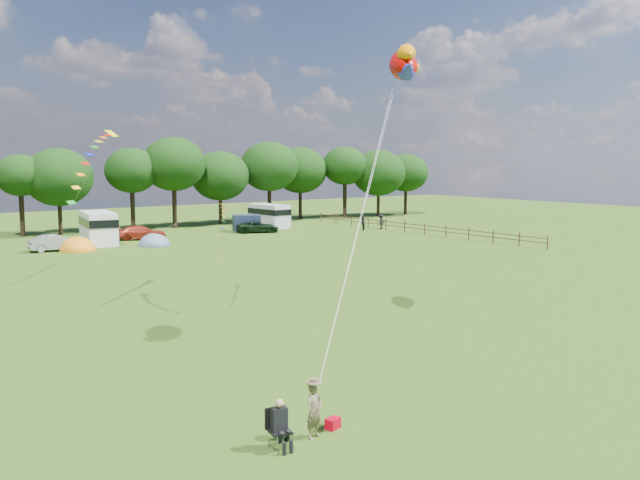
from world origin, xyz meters
TOP-DOWN VIEW (x-y plane):
  - ground_plane at (0.00, 0.00)m, footprint 180.00×180.00m
  - tree_line at (5.30, 54.99)m, footprint 102.98×10.98m
  - fence at (32.00, 34.50)m, footprint 0.12×33.12m
  - car_b at (-2.64, 42.53)m, footprint 4.13×1.77m
  - car_c at (6.65, 46.21)m, footprint 4.93×3.37m
  - car_d at (19.19, 45.05)m, footprint 5.02×3.73m
  - campervan_c at (2.09, 45.28)m, footprint 3.52×6.38m
  - campervan_d at (23.24, 49.15)m, footprint 2.60×5.51m
  - tent_orange at (-1.04, 41.54)m, footprint 3.09×3.38m
  - tent_greyblue at (5.72, 41.03)m, footprint 2.89×3.17m
  - awning_navy at (19.00, 47.09)m, footprint 3.49×3.21m
  - kite_flyer at (-8.84, -3.67)m, footprint 0.67×0.53m
  - camp_chair at (-10.09, -3.73)m, footprint 0.68×0.68m
  - kite_bag at (-8.00, -3.44)m, footprint 0.52×0.43m
  - fish_kite at (1.72, 4.08)m, footprint 2.85×3.53m
  - streamer_kite_b at (-7.31, 18.14)m, footprint 4.35×4.71m
  - streamer_kite_c at (-1.39, 15.09)m, footprint 3.00×4.92m
  - walker_a at (29.61, 40.20)m, footprint 0.90×0.82m
  - walker_b at (32.26, 40.12)m, footprint 1.11×0.58m

SIDE VIEW (x-z plane):
  - ground_plane at x=0.00m, z-range 0.00..0.00m
  - tent_orange at x=-1.04m, z-range -1.19..1.23m
  - tent_greyblue at x=5.72m, z-range -1.06..1.10m
  - kite_bag at x=-8.00m, z-range 0.00..0.32m
  - car_d at x=19.19m, z-range 0.00..1.25m
  - car_c at x=6.65m, z-range 0.00..1.36m
  - fence at x=32.00m, z-range 0.10..1.30m
  - car_b at x=-2.64m, z-range 0.00..1.43m
  - walker_a at x=29.61m, z-range 0.00..1.58m
  - kite_flyer at x=-8.84m, z-range 0.00..1.61m
  - walker_b at x=32.26m, z-range 0.00..1.67m
  - camp_chair at x=-10.09m, z-range 0.14..1.58m
  - awning_navy at x=19.00m, z-range 0.00..1.76m
  - campervan_d at x=23.24m, z-range 0.10..2.74m
  - campervan_c at x=2.09m, z-range 0.11..3.07m
  - streamer_kite_c at x=-1.39m, z-range 3.02..5.80m
  - tree_line at x=5.30m, z-range 1.21..11.48m
  - streamer_kite_b at x=-7.31m, z-range 6.31..10.13m
  - fish_kite at x=1.72m, z-range 11.09..13.03m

